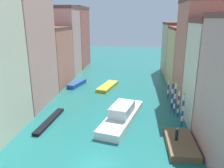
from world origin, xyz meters
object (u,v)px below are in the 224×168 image
at_px(mooring_pole_2, 175,97).
at_px(mooring_pole_4, 168,88).
at_px(vaporetto_white, 122,115).
at_px(mooring_pole_3, 172,95).
at_px(person_on_dock, 177,134).
at_px(motorboat_1, 108,86).
at_px(motorboat_0, 77,84).
at_px(waterfront_dock, 181,143).
at_px(mooring_pole_0, 183,110).
at_px(mooring_pole_1, 178,103).
at_px(gondola_black, 50,121).

height_order(mooring_pole_2, mooring_pole_4, mooring_pole_2).
bearing_deg(vaporetto_white, mooring_pole_4, 52.44).
relative_size(mooring_pole_3, mooring_pole_4, 1.19).
height_order(person_on_dock, motorboat_1, person_on_dock).
bearing_deg(person_on_dock, motorboat_0, 128.15).
bearing_deg(mooring_pole_3, waterfront_dock, -93.46).
bearing_deg(waterfront_dock, mooring_pole_4, 87.48).
xyz_separation_m(waterfront_dock, mooring_pole_0, (1.12, 5.32, 2.11)).
bearing_deg(mooring_pole_2, mooring_pole_4, 90.25).
bearing_deg(mooring_pole_1, gondola_black, -168.54).
xyz_separation_m(waterfront_dock, motorboat_0, (-18.53, 22.97, 0.06)).
xyz_separation_m(mooring_pole_4, motorboat_0, (-19.26, 6.36, -1.54)).
distance_m(mooring_pole_2, mooring_pole_4, 6.93).
height_order(mooring_pole_2, motorboat_1, mooring_pole_2).
bearing_deg(motorboat_1, mooring_pole_0, -53.25).
distance_m(mooring_pole_1, gondola_black, 19.41).
distance_m(mooring_pole_0, vaporetto_white, 8.64).
xyz_separation_m(person_on_dock, motorboat_0, (-18.00, 22.92, -1.06)).
height_order(mooring_pole_1, motorboat_1, mooring_pole_1).
distance_m(person_on_dock, motorboat_1, 24.67).
distance_m(mooring_pole_4, motorboat_0, 20.35).
bearing_deg(motorboat_0, gondola_black, -87.78).
relative_size(mooring_pole_2, mooring_pole_4, 1.35).
height_order(mooring_pole_0, mooring_pole_4, mooring_pole_0).
relative_size(person_on_dock, mooring_pole_3, 0.35).
xyz_separation_m(mooring_pole_2, gondola_black, (-18.58, -5.16, -2.44)).
bearing_deg(motorboat_1, mooring_pole_2, -45.50).
xyz_separation_m(waterfront_dock, mooring_pole_1, (1.10, 8.40, 1.84)).
bearing_deg(gondola_black, mooring_pole_2, 15.51).
relative_size(gondola_black, motorboat_0, 1.38).
bearing_deg(mooring_pole_0, vaporetto_white, 174.58).
bearing_deg(vaporetto_white, mooring_pole_2, 23.98).
relative_size(person_on_dock, gondola_black, 0.19).
relative_size(mooring_pole_2, vaporetto_white, 0.40).
relative_size(mooring_pole_2, gondola_black, 0.61).
distance_m(mooring_pole_3, mooring_pole_4, 4.71).
distance_m(mooring_pole_0, mooring_pole_3, 6.62).
distance_m(mooring_pole_0, mooring_pole_2, 4.42).
xyz_separation_m(mooring_pole_3, vaporetto_white, (-8.06, -5.80, -1.41)).
distance_m(mooring_pole_1, mooring_pole_2, 1.43).
bearing_deg(mooring_pole_4, waterfront_dock, -92.52).
bearing_deg(mooring_pole_1, motorboat_0, 143.41).
bearing_deg(mooring_pole_2, vaporetto_white, -156.02).
distance_m(waterfront_dock, gondola_black, 18.40).
bearing_deg(motorboat_0, mooring_pole_3, -29.86).
xyz_separation_m(mooring_pole_1, vaporetto_white, (-8.44, -2.28, -1.29)).
height_order(mooring_pole_0, mooring_pole_3, mooring_pole_0).
bearing_deg(motorboat_1, waterfront_dock, -62.66).
bearing_deg(mooring_pole_1, waterfront_dock, -97.44).
relative_size(mooring_pole_1, mooring_pole_2, 0.83).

